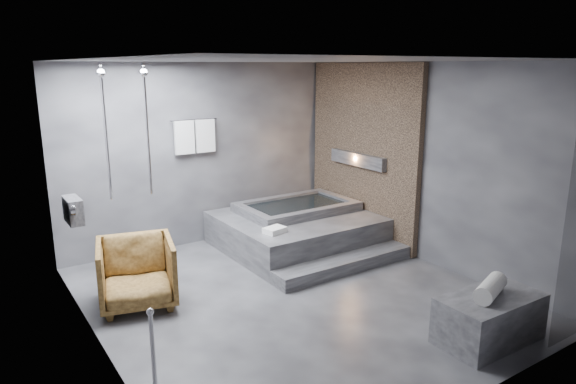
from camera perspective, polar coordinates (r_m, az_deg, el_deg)
room at (r=6.31m, az=2.30°, el=4.62°), size 5.00×5.04×2.82m
tub_deck at (r=7.99m, az=0.91°, el=-4.32°), size 2.20×2.00×0.50m
tub_step at (r=7.17m, az=6.33°, el=-7.96°), size 2.20×0.36×0.18m
concrete_bench at (r=5.75m, az=21.45°, el=-12.92°), size 1.10×0.62×0.49m
driftwood_chair at (r=6.30m, az=-16.46°, el=-8.61°), size 1.04×1.06×0.79m
rolled_towel at (r=5.59m, az=21.57°, el=-9.92°), size 0.56×0.35×0.19m
deck_towel at (r=7.10m, az=-1.47°, el=-4.25°), size 0.33×0.27×0.08m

